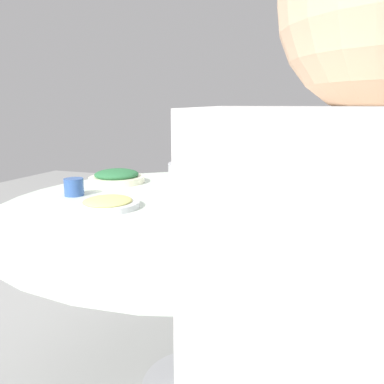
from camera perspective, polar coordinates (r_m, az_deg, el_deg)
round_dining_table at (r=1.24m, az=0.39°, el=-7.79°), size 1.26×1.26×0.72m
rice_bowl at (r=1.56m, az=1.49°, el=3.19°), size 0.29×0.29×0.09m
soup_bowl at (r=0.79m, az=-4.23°, el=-7.25°), size 0.25×0.25×0.06m
dish_noodles at (r=1.17m, az=-13.04°, el=-1.69°), size 0.20×0.20×0.03m
dish_tofu_braise at (r=1.27m, az=14.89°, el=-0.41°), size 0.24×0.24×0.05m
dish_greens at (r=1.56m, az=-11.69°, el=2.34°), size 0.23×0.23×0.06m
green_bottle at (r=1.51m, az=15.24°, el=5.46°), size 0.07×0.07×0.30m
tea_cup_near at (r=1.48m, az=21.03°, el=1.44°), size 0.07×0.07×0.06m
tea_cup_far at (r=1.63m, az=12.11°, el=2.84°), size 0.08×0.08×0.05m
tea_cup_side at (r=1.36m, az=-17.98°, el=0.75°), size 0.07×0.07×0.06m
diner_left at (r=0.44m, az=24.36°, el=-25.01°), size 0.45×0.46×0.76m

